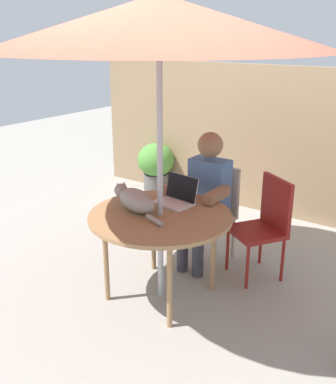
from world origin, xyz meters
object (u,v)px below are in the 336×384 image
(patio_umbrella, at_px, (159,22))
(cat, at_px, (135,200))
(chair_occupied, at_px, (214,206))
(chair_empty, at_px, (265,220))
(patio_table, at_px, (160,221))
(laptop, at_px, (178,195))
(potted_plant_near_fence, at_px, (156,165))
(person_seated, at_px, (205,194))

(patio_umbrella, xyz_separation_m, cat, (-0.21, -0.04, -1.28))
(cat, bearing_deg, chair_occupied, 76.08)
(chair_empty, bearing_deg, patio_table, -123.25)
(laptop, bearing_deg, cat, -118.39)
(laptop, distance_m, potted_plant_near_fence, 2.28)
(patio_umbrella, bearing_deg, chair_occupied, 90.00)
(chair_occupied, xyz_separation_m, person_seated, (0.00, -0.16, 0.17))
(patio_table, xyz_separation_m, potted_plant_near_fence, (-1.53, 1.96, -0.28))
(patio_umbrella, xyz_separation_m, laptop, (-0.04, 0.28, -1.30))
(person_seated, bearing_deg, cat, -106.87)
(chair_empty, bearing_deg, person_seated, -165.53)
(chair_empty, relative_size, person_seated, 0.72)
(patio_umbrella, distance_m, potted_plant_near_fence, 3.01)
(patio_umbrella, relative_size, chair_occupied, 2.70)
(patio_umbrella, relative_size, chair_empty, 2.70)
(person_seated, bearing_deg, laptop, -95.50)
(patio_table, xyz_separation_m, chair_empty, (0.52, 0.79, -0.15))
(patio_table, distance_m, cat, 0.26)
(patio_umbrella, bearing_deg, chair_empty, 56.75)
(potted_plant_near_fence, bearing_deg, chair_occupied, -36.82)
(person_seated, xyz_separation_m, laptop, (-0.04, -0.38, 0.09))
(laptop, bearing_deg, chair_occupied, 86.11)
(chair_empty, bearing_deg, cat, -131.22)
(person_seated, bearing_deg, patio_table, -90.00)
(patio_umbrella, relative_size, person_seated, 1.94)
(laptop, bearing_deg, potted_plant_near_fence, 131.70)
(patio_umbrella, height_order, person_seated, patio_umbrella)
(patio_umbrella, relative_size, cat, 3.78)
(potted_plant_near_fence, bearing_deg, patio_table, -52.03)
(chair_occupied, distance_m, chair_empty, 0.52)
(chair_occupied, relative_size, chair_empty, 1.00)
(person_seated, distance_m, potted_plant_near_fence, 2.03)
(patio_umbrella, distance_m, laptop, 1.33)
(chair_occupied, height_order, cat, cat)
(chair_empty, relative_size, cat, 1.40)
(patio_umbrella, distance_m, cat, 1.30)
(laptop, height_order, potted_plant_near_fence, laptop)
(laptop, bearing_deg, person_seated, 84.50)
(cat, relative_size, potted_plant_near_fence, 0.95)
(potted_plant_near_fence, bearing_deg, patio_umbrella, -52.03)
(chair_occupied, relative_size, person_seated, 0.72)
(laptop, relative_size, potted_plant_near_fence, 0.50)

